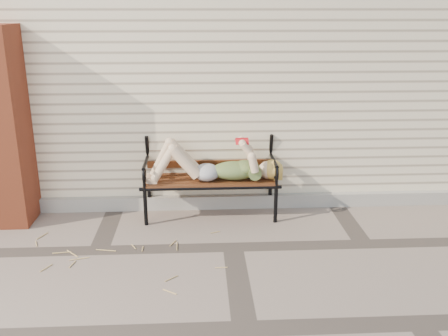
{
  "coord_description": "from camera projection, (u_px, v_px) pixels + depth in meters",
  "views": [
    {
      "loc": [
        -0.31,
        -4.22,
        2.16
      ],
      "look_at": [
        -0.05,
        0.6,
        0.59
      ],
      "focal_mm": 40.0,
      "sensor_mm": 36.0,
      "label": 1
    }
  ],
  "objects": [
    {
      "name": "reading_woman",
      "position": [
        211.0,
        165.0,
        5.19
      ],
      "size": [
        1.44,
        0.33,
        0.45
      ],
      "color": "#093541",
      "rests_on": "ground"
    },
    {
      "name": "garden_bench",
      "position": [
        210.0,
        164.0,
        5.32
      ],
      "size": [
        1.53,
        0.61,
        0.99
      ],
      "color": "black",
      "rests_on": "ground"
    },
    {
      "name": "ground",
      "position": [
        233.0,
        247.0,
        4.69
      ],
      "size": [
        80.0,
        80.0,
        0.0
      ],
      "primitive_type": "plane",
      "color": "#7B6A5E",
      "rests_on": "ground"
    },
    {
      "name": "foundation_strip",
      "position": [
        227.0,
        201.0,
        5.59
      ],
      "size": [
        8.0,
        0.1,
        0.15
      ],
      "primitive_type": "cube",
      "color": "gray",
      "rests_on": "ground"
    },
    {
      "name": "house_wall",
      "position": [
        219.0,
        55.0,
        7.08
      ],
      "size": [
        8.0,
        4.0,
        3.0
      ],
      "primitive_type": "cube",
      "color": "beige",
      "rests_on": "ground"
    },
    {
      "name": "straw_scatter",
      "position": [
        69.0,
        270.0,
        4.27
      ],
      "size": [
        2.86,
        1.81,
        0.01
      ],
      "color": "tan",
      "rests_on": "ground"
    }
  ]
}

